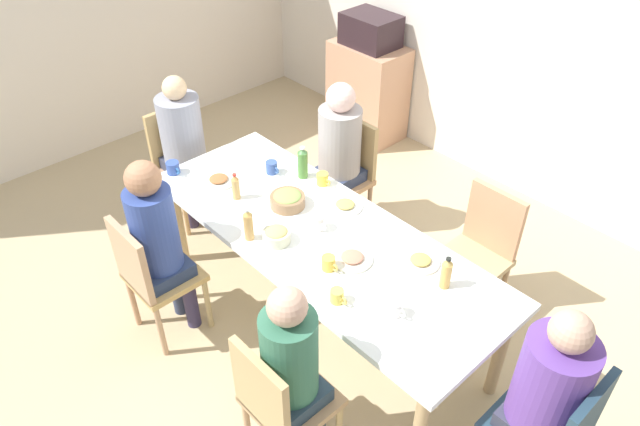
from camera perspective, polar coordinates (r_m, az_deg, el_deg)
The scene contains 33 objects.
ground_plane at distance 4.03m, azimuth 0.00°, elevation -9.95°, with size 7.29×7.29×0.00m, color tan.
wall_back at distance 4.88m, azimuth 20.94°, elevation 15.26°, with size 6.31×0.12×2.60m, color silver.
wall_left at distance 5.66m, azimuth -22.93°, elevation 17.74°, with size 0.12×4.71×2.60m, color silver.
dining_table at distance 3.57m, azimuth 0.00°, elevation -2.79°, with size 2.41×0.90×0.73m.
chair_0 at distance 3.89m, azimuth 15.16°, elevation -3.23°, with size 0.40×0.40×0.90m.
person_1 at distance 2.95m, azimuth 20.90°, elevation -15.57°, with size 0.32×0.32×1.22m.
chair_2 at distance 3.72m, azimuth -15.93°, elevation -5.65°, with size 0.40×0.40×0.90m.
person_2 at distance 3.60m, azimuth -15.33°, elevation -2.25°, with size 0.30×0.30×1.27m.
chair_3 at distance 3.01m, azimuth -3.98°, elevation -17.58°, with size 0.40×0.40×0.90m.
person_3 at distance 2.89m, azimuth -2.70°, elevation -14.36°, with size 0.30×0.30×1.21m.
chair_4 at distance 4.47m, azimuth 2.57°, elevation 4.16°, with size 0.40×0.40×0.90m.
person_4 at distance 4.29m, azimuth 1.80°, elevation 6.30°, with size 0.31×0.31×1.24m.
chair_5 at distance 4.72m, azimuth -13.22°, elevation 5.12°, with size 0.40×0.40×0.90m.
person_5 at distance 4.54m, azimuth -13.01°, elevation 7.01°, with size 0.32×0.32×1.22m.
plate_0 at distance 3.99m, azimuth -9.71°, elevation 3.13°, with size 0.23×0.23×0.04m.
plate_1 at distance 3.36m, azimuth 9.63°, elevation -4.59°, with size 0.21×0.21×0.04m.
plate_2 at distance 3.71m, azimuth 2.43°, elevation 0.71°, with size 0.22×0.22×0.04m.
plate_3 at distance 3.34m, azimuth 3.12°, elevation -4.39°, with size 0.23×0.23×0.04m.
bowl_0 at distance 3.71m, azimuth -3.15°, elevation 1.30°, with size 0.22×0.22×0.09m.
bowl_1 at distance 3.45m, azimuth -4.21°, elevation -2.14°, with size 0.16×0.16×0.09m.
cup_0 at distance 3.26m, azimuth 0.84°, elevation -4.85°, with size 0.11×0.08×0.08m.
cup_1 at distance 3.52m, azimuth -0.25°, elevation -0.93°, with size 0.12×0.09×0.10m.
cup_2 at distance 3.04m, azimuth 7.23°, elevation -9.08°, with size 0.11×0.07×0.09m.
cup_3 at distance 3.09m, azimuth 1.68°, elevation -8.00°, with size 0.11×0.07×0.08m.
cup_4 at distance 4.02m, azimuth -4.65°, elevation 4.39°, with size 0.11×0.08×0.09m.
cup_5 at distance 3.90m, azimuth 0.25°, elevation 3.29°, with size 0.11×0.08×0.08m.
cup_6 at distance 4.13m, azimuth -13.94°, elevation 4.24°, with size 0.12×0.09×0.08m.
bottle_0 at distance 3.45m, azimuth -6.90°, elevation -1.15°, with size 0.06×0.06×0.22m.
bottle_1 at distance 3.20m, azimuth 12.03°, elevation -5.68°, with size 0.06×0.06×0.20m.
bottle_2 at distance 3.79m, azimuth -8.11°, elevation 2.49°, with size 0.05×0.05×0.19m.
bottle_3 at distance 3.94m, azimuth -1.67°, elevation 4.83°, with size 0.07×0.07×0.23m.
side_cabinet at distance 5.76m, azimuth 4.58°, elevation 11.63°, with size 0.70×0.44×0.90m, color tan.
microwave at distance 5.53m, azimuth 4.90°, elevation 17.12°, with size 0.48×0.36×0.28m, color #2B1D22.
Camera 1 is at (1.99, -1.84, 2.99)m, focal length 33.29 mm.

